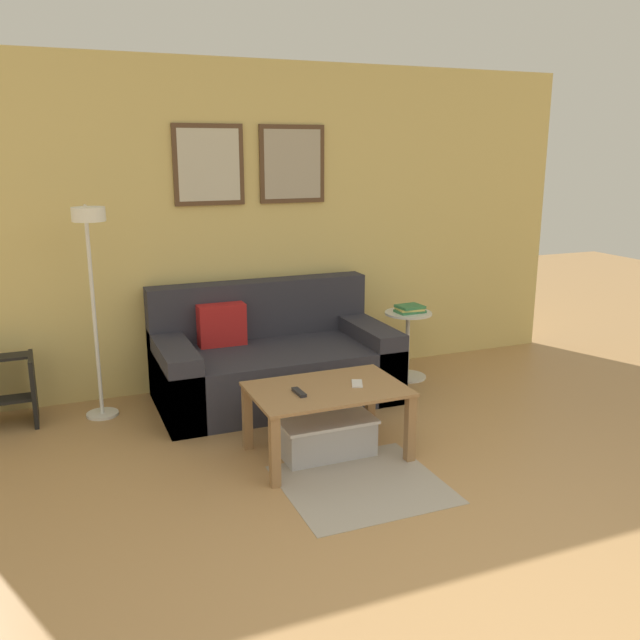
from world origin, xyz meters
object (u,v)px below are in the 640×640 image
at_px(cell_phone, 357,383).
at_px(step_stool, 4,390).
at_px(coffee_table, 327,400).
at_px(floor_lamp, 92,269).
at_px(book_stack, 410,309).
at_px(side_table, 407,338).
at_px(storage_bin, 325,435).
at_px(couch, 272,362).
at_px(remote_control, 299,392).

relative_size(cell_phone, step_stool, 0.29).
relative_size(coffee_table, floor_lamp, 0.63).
bearing_deg(coffee_table, floor_lamp, 140.86).
bearing_deg(cell_phone, book_stack, 71.17).
xyz_separation_m(side_table, cell_phone, (-1.00, -1.13, 0.11)).
distance_m(coffee_table, side_table, 1.64).
distance_m(book_stack, step_stool, 3.13).
bearing_deg(storage_bin, couch, 89.59).
height_order(storage_bin, floor_lamp, floor_lamp).
bearing_deg(cell_phone, remote_control, -153.12).
distance_m(coffee_table, step_stool, 2.30).
distance_m(storage_bin, book_stack, 1.70).
bearing_deg(storage_bin, step_stool, 146.20).
xyz_separation_m(cell_phone, step_stool, (-2.10, 1.30, -0.19)).
relative_size(couch, side_table, 3.12).
xyz_separation_m(floor_lamp, cell_phone, (1.46, -1.04, -0.66)).
relative_size(remote_control, step_stool, 0.31).
xyz_separation_m(book_stack, cell_phone, (-1.01, -1.12, -0.15)).
bearing_deg(remote_control, couch, 77.56).
bearing_deg(couch, storage_bin, -90.41).
distance_m(remote_control, step_stool, 2.16).
distance_m(side_table, book_stack, 0.25).
relative_size(coffee_table, step_stool, 1.97).
height_order(book_stack, remote_control, book_stack).
bearing_deg(floor_lamp, coffee_table, -39.14).
height_order(book_stack, cell_phone, book_stack).
distance_m(couch, side_table, 1.20).
relative_size(storage_bin, book_stack, 2.55).
bearing_deg(coffee_table, storage_bin, 97.13).
bearing_deg(storage_bin, coffee_table, -82.87).
relative_size(coffee_table, cell_phone, 6.82).
height_order(side_table, book_stack, book_stack).
relative_size(side_table, step_stool, 1.17).
xyz_separation_m(couch, cell_phone, (0.20, -1.11, 0.16)).
bearing_deg(floor_lamp, storage_bin, -38.59).
relative_size(couch, cell_phone, 12.69).
distance_m(storage_bin, floor_lamp, 1.89).
height_order(storage_bin, cell_phone, cell_phone).
bearing_deg(coffee_table, couch, 89.74).
distance_m(couch, coffee_table, 1.10).
bearing_deg(coffee_table, step_stool, 145.78).
bearing_deg(floor_lamp, step_stool, 157.50).
bearing_deg(book_stack, floor_lamp, -178.03).
bearing_deg(book_stack, coffee_table, -137.49).
relative_size(coffee_table, side_table, 1.68).
xyz_separation_m(storage_bin, cell_phone, (0.20, -0.03, 0.33)).
bearing_deg(side_table, storage_bin, -137.74).
bearing_deg(step_stool, storage_bin, -33.80).
bearing_deg(coffee_table, cell_phone, -3.20).
xyz_separation_m(storage_bin, remote_control, (-0.20, -0.06, 0.34)).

